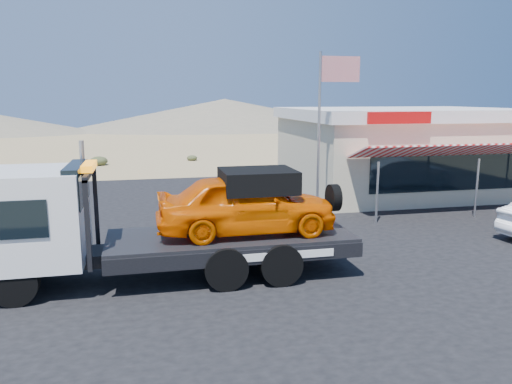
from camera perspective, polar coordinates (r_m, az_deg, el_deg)
ground at (r=13.46m, az=-5.69°, el=-8.52°), size 120.00×120.00×0.00m
asphalt_lot at (r=16.61m, az=-0.12°, el=-4.67°), size 32.00×24.00×0.02m
tow_truck at (r=12.36m, az=-10.39°, el=-2.79°), size 8.74×2.59×2.92m
jerky_store at (r=24.82m, az=16.27°, el=4.71°), size 10.40×9.97×3.90m
flagpole at (r=18.30m, az=7.92°, el=8.58°), size 1.55×0.10×6.00m
distant_hills at (r=68.31m, az=-19.93°, el=8.02°), size 126.00×48.00×4.20m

